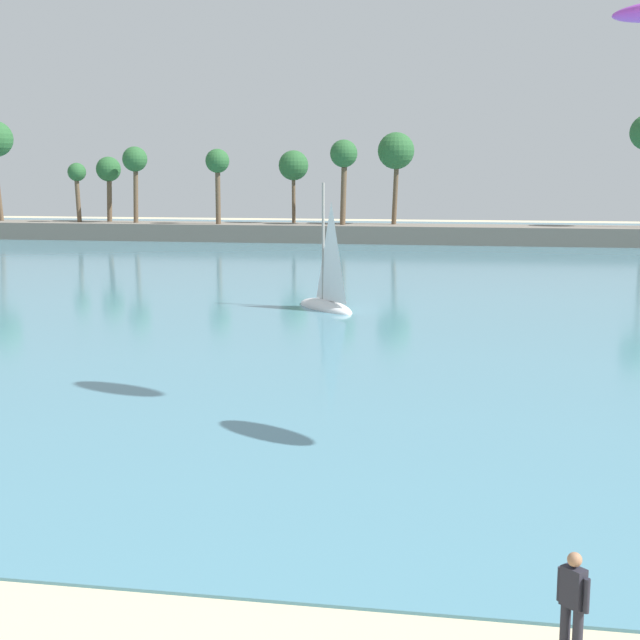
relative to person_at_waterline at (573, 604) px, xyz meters
name	(u,v)px	position (x,y,z in m)	size (l,w,h in m)	color
sea	(423,261)	(-5.76, 59.45, -0.86)	(220.00, 116.85, 0.06)	teal
palm_headland	(432,215)	(-6.09, 77.87, 1.87)	(113.72, 6.52, 12.89)	slate
person_at_waterline	(573,604)	(0.00, 0.00, 0.00)	(0.42, 0.41, 1.67)	#23232D
sailboat_mid_bay	(326,297)	(-9.02, 32.67, -0.22)	(4.09, 4.54, 6.84)	white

